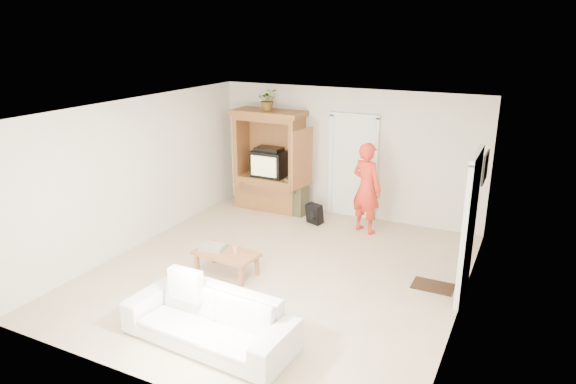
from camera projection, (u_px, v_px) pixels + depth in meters
name	position (u px, v px, depth m)	size (l,w,h in m)	color
floor	(279.00, 272.00, 8.18)	(6.00, 6.00, 0.00)	tan
ceiling	(278.00, 109.00, 7.38)	(6.00, 6.00, 0.00)	white
wall_back	(347.00, 153.00, 10.34)	(5.50, 5.50, 0.00)	silver
wall_front	(143.00, 277.00, 5.22)	(5.50, 5.50, 0.00)	silver
wall_left	(139.00, 173.00, 8.95)	(6.00, 6.00, 0.00)	silver
wall_right	(467.00, 224.00, 6.62)	(6.00, 6.00, 0.00)	silver
armoire	(270.00, 167.00, 10.84)	(1.82, 1.14, 2.10)	#905E2C
door_back	(353.00, 168.00, 10.34)	(0.85, 0.05, 2.04)	white
doorway_right	(470.00, 228.00, 7.22)	(0.05, 0.90, 2.04)	black
framed_picture	(485.00, 167.00, 8.15)	(0.03, 0.60, 0.48)	black
doormat	(433.00, 286.00, 7.71)	(0.60, 0.40, 0.02)	#382316
plant	(268.00, 100.00, 10.39)	(0.40, 0.35, 0.45)	#4C7238
man	(367.00, 188.00, 9.55)	(0.63, 0.41, 1.73)	red
sofa	(209.00, 319.00, 6.27)	(2.17, 0.85, 0.63)	silver
coffee_table	(226.00, 255.00, 8.03)	(1.04, 0.63, 0.37)	#A06637
towel	(213.00, 247.00, 8.11)	(0.38, 0.28, 0.08)	#E54C57
candle	(235.00, 250.00, 7.98)	(0.08, 0.08, 0.10)	tan
backpack_black	(314.00, 214.00, 10.14)	(0.31, 0.18, 0.39)	black
backpack_olive	(297.00, 197.00, 10.60)	(0.41, 0.30, 0.77)	#47442B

